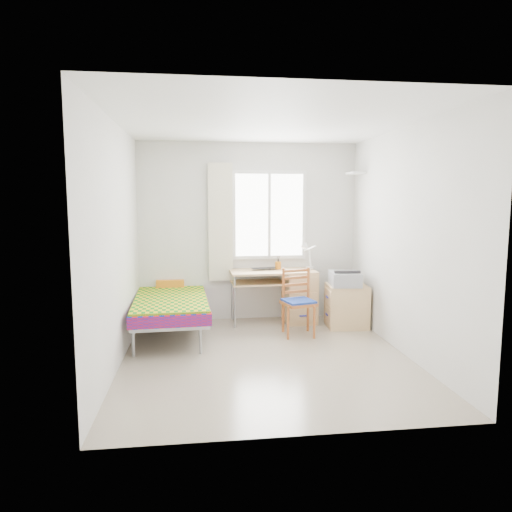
{
  "coord_description": "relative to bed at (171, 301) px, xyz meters",
  "views": [
    {
      "loc": [
        -0.74,
        -4.94,
        1.78
      ],
      "look_at": [
        -0.04,
        0.55,
        1.09
      ],
      "focal_mm": 32.0,
      "sensor_mm": 36.0,
      "label": 1
    }
  ],
  "objects": [
    {
      "name": "printer",
      "position": [
        2.38,
        -0.1,
        0.27
      ],
      "size": [
        0.44,
        0.5,
        0.2
      ],
      "rotation": [
        0.0,
        0.0,
        -0.11
      ],
      "color": "#A3A5AB",
      "rests_on": "cabinet"
    },
    {
      "name": "ceiling",
      "position": [
        1.12,
        -1.18,
        2.18
      ],
      "size": [
        3.5,
        3.5,
        0.0
      ],
      "primitive_type": "plane",
      "rotation": [
        3.14,
        0.0,
        0.0
      ],
      "color": "white",
      "rests_on": "wall_back"
    },
    {
      "name": "curtain",
      "position": [
        0.7,
        0.5,
        1.03
      ],
      "size": [
        0.35,
        0.05,
        1.7
      ],
      "primitive_type": "cube",
      "color": "beige",
      "rests_on": "wall_back"
    },
    {
      "name": "desk",
      "position": [
        1.76,
        0.29,
        -0.01
      ],
      "size": [
        1.24,
        0.59,
        0.76
      ],
      "rotation": [
        0.0,
        0.0,
        0.03
      ],
      "color": "tan",
      "rests_on": "floor"
    },
    {
      "name": "bed",
      "position": [
        0.0,
        0.0,
        0.0
      ],
      "size": [
        1.03,
        2.05,
        0.87
      ],
      "rotation": [
        0.0,
        0.0,
        0.04
      ],
      "color": "#96989E",
      "rests_on": "floor"
    },
    {
      "name": "chair",
      "position": [
        1.67,
        -0.34,
        0.07
      ],
      "size": [
        0.47,
        0.47,
        0.88
      ],
      "rotation": [
        0.0,
        0.0,
        0.26
      ],
      "color": "#94501C",
      "rests_on": "floor"
    },
    {
      "name": "laptop",
      "position": [
        1.32,
        0.33,
        0.35
      ],
      "size": [
        0.4,
        0.3,
        0.03
      ],
      "primitive_type": "imported",
      "rotation": [
        0.0,
        0.0,
        0.2
      ],
      "color": "black",
      "rests_on": "desk"
    },
    {
      "name": "wall_right",
      "position": [
        2.72,
        -1.18,
        0.88
      ],
      "size": [
        0.0,
        3.5,
        3.5
      ],
      "primitive_type": "plane",
      "rotation": [
        1.57,
        0.0,
        -1.57
      ],
      "color": "silver",
      "rests_on": "ground"
    },
    {
      "name": "floor",
      "position": [
        1.12,
        -1.18,
        -0.42
      ],
      "size": [
        3.5,
        3.5,
        0.0
      ],
      "primitive_type": "plane",
      "color": "#BCAD93",
      "rests_on": "ground"
    },
    {
      "name": "task_lamp",
      "position": [
        1.93,
        0.25,
        0.6
      ],
      "size": [
        0.23,
        0.32,
        0.41
      ],
      "rotation": [
        0.0,
        0.0,
        -0.24
      ],
      "color": "white",
      "rests_on": "desk"
    },
    {
      "name": "window",
      "position": [
        1.42,
        0.55,
        1.13
      ],
      "size": [
        1.1,
        0.04,
        1.3
      ],
      "color": "white",
      "rests_on": "wall_back"
    },
    {
      "name": "wall_left",
      "position": [
        -0.48,
        -1.18,
        0.88
      ],
      "size": [
        0.0,
        3.5,
        3.5
      ],
      "primitive_type": "plane",
      "rotation": [
        1.57,
        0.0,
        1.57
      ],
      "color": "silver",
      "rests_on": "ground"
    },
    {
      "name": "floating_shelf",
      "position": [
        2.61,
        0.22,
        1.73
      ],
      "size": [
        0.2,
        0.32,
        0.03
      ],
      "primitive_type": "cube",
      "color": "white",
      "rests_on": "wall_right"
    },
    {
      "name": "pen_cup",
      "position": [
        1.53,
        0.42,
        0.39
      ],
      "size": [
        0.1,
        0.1,
        0.11
      ],
      "primitive_type": "cylinder",
      "rotation": [
        0.0,
        0.0,
        0.16
      ],
      "color": "#F8A51B",
      "rests_on": "desk"
    },
    {
      "name": "cabinet",
      "position": [
        2.42,
        -0.07,
        -0.13
      ],
      "size": [
        0.59,
        0.53,
        0.59
      ],
      "rotation": [
        0.0,
        0.0,
        -0.08
      ],
      "color": "tan",
      "rests_on": "floor"
    },
    {
      "name": "wall_back",
      "position": [
        1.12,
        0.57,
        0.88
      ],
      "size": [
        3.2,
        0.0,
        3.2
      ],
      "primitive_type": "plane",
      "rotation": [
        1.57,
        0.0,
        0.0
      ],
      "color": "silver",
      "rests_on": "ground"
    },
    {
      "name": "book",
      "position": [
        1.27,
        0.29,
        0.17
      ],
      "size": [
        0.29,
        0.31,
        0.02
      ],
      "primitive_type": "imported",
      "rotation": [
        0.0,
        0.0,
        0.57
      ],
      "color": "gray",
      "rests_on": "desk"
    }
  ]
}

